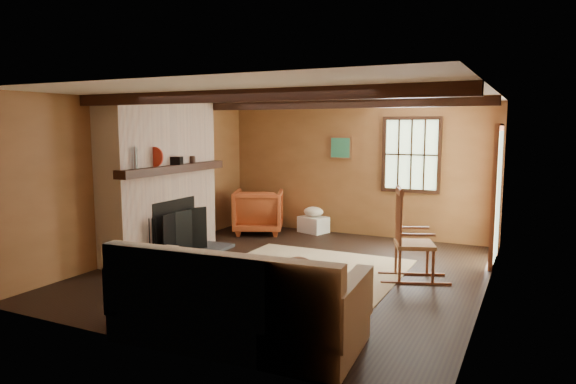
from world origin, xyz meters
The scene contains 10 objects.
ground centered at (0.00, 0.00, 0.00)m, with size 5.50×5.50×0.00m, color black.
room_envelope centered at (0.22, 0.26, 1.63)m, with size 5.02×5.52×2.44m.
fireplace centered at (-2.23, 0.00, 1.10)m, with size 1.02×2.30×2.40m.
rug centered at (0.20, -0.20, 0.00)m, with size 2.50×3.00×0.01m, color tan.
rocking_chair centered at (1.56, 0.33, 0.51)m, with size 0.99×0.74×1.22m.
sofa centered at (0.56, -2.34, 0.33)m, with size 2.37×1.18×0.93m.
firewood_pile centered at (-1.88, 2.56, 0.11)m, with size 0.61×0.11×0.22m.
laundry_basket centered at (-0.76, 2.55, 0.15)m, with size 0.50×0.38×0.30m, color white.
basket_pillow centered at (-0.76, 2.55, 0.39)m, with size 0.38×0.30×0.19m, color silver.
armchair centered at (-1.68, 2.07, 0.41)m, with size 0.88×0.90×0.82m, color #BF6026.
Camera 1 is at (2.98, -6.22, 1.99)m, focal length 32.00 mm.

